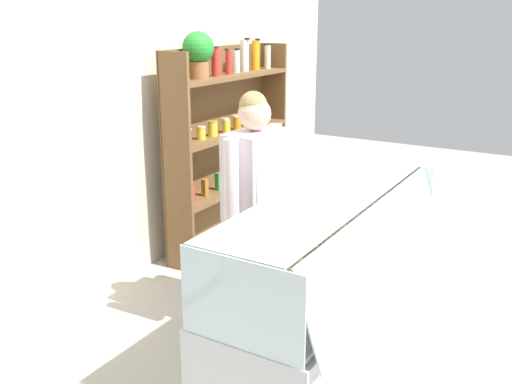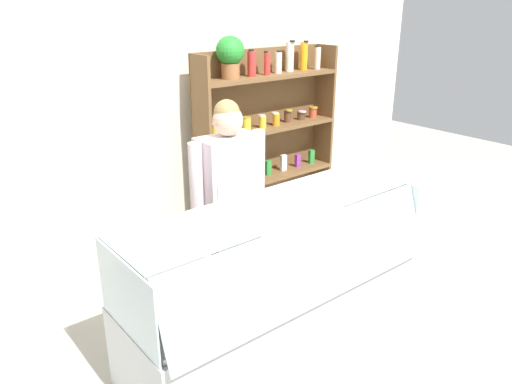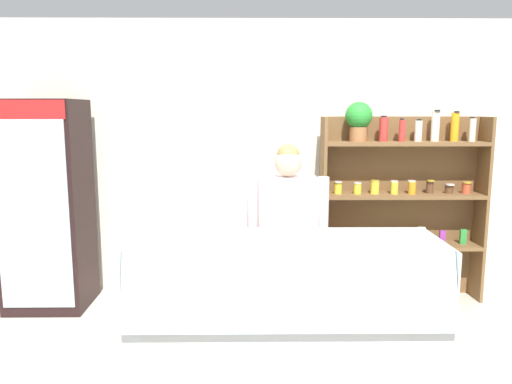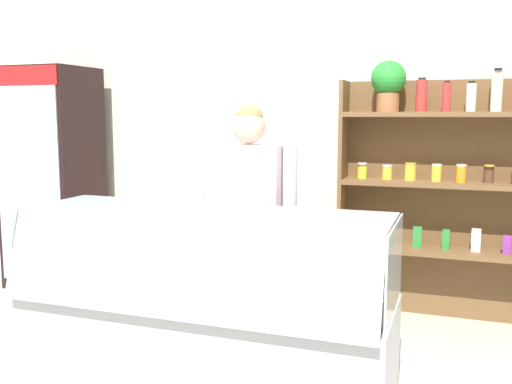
{
  "view_description": "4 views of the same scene",
  "coord_description": "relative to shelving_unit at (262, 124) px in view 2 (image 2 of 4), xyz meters",
  "views": [
    {
      "loc": [
        -3.15,
        -1.15,
        2.02
      ],
      "look_at": [
        -0.07,
        0.71,
        0.91
      ],
      "focal_mm": 40.0,
      "sensor_mm": 36.0,
      "label": 1
    },
    {
      "loc": [
        -2.06,
        -2.0,
        2.2
      ],
      "look_at": [
        -0.06,
        0.48,
        0.97
      ],
      "focal_mm": 35.0,
      "sensor_mm": 36.0,
      "label": 2
    },
    {
      "loc": [
        -0.43,
        -3.04,
        1.84
      ],
      "look_at": [
        -0.4,
        0.51,
        1.25
      ],
      "focal_mm": 35.0,
      "sensor_mm": 36.0,
      "label": 3
    },
    {
      "loc": [
        1.07,
        -2.65,
        1.52
      ],
      "look_at": [
        -0.12,
        0.72,
        1.04
      ],
      "focal_mm": 40.0,
      "sensor_mm": 36.0,
      "label": 4
    }
  ],
  "objects": [
    {
      "name": "deli_display_case",
      "position": [
        -1.18,
        -1.57,
        -0.75
      ],
      "size": [
        2.04,
        0.76,
        1.01
      ],
      "color": "silver",
      "rests_on": "ground"
    },
    {
      "name": "shop_clerk",
      "position": [
        -1.13,
        -1.01,
        -0.13
      ],
      "size": [
        0.62,
        0.25,
        1.58
      ],
      "color": "#383D51",
      "rests_on": "ground"
    },
    {
      "name": "ground_plane",
      "position": [
        -0.97,
        -1.67,
        -1.06
      ],
      "size": [
        12.0,
        12.0,
        0.0
      ],
      "primitive_type": "plane",
      "color": "#B7B2A3"
    },
    {
      "name": "shelving_unit",
      "position": [
        0.0,
        0.0,
        0.0
      ],
      "size": [
        1.56,
        0.29,
        1.91
      ],
      "color": "brown",
      "rests_on": "ground"
    },
    {
      "name": "back_wall",
      "position": [
        -0.97,
        0.3,
        0.29
      ],
      "size": [
        6.8,
        0.1,
        2.7
      ],
      "primitive_type": "cube",
      "color": "silver",
      "rests_on": "ground"
    }
  ]
}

